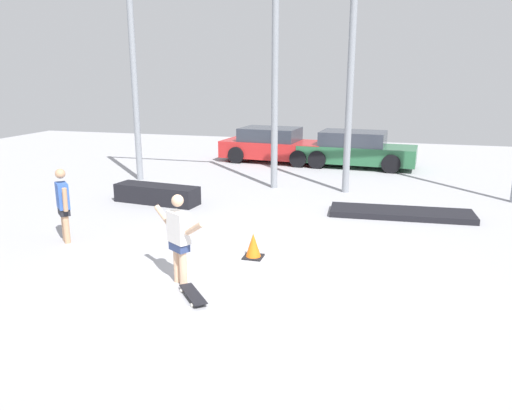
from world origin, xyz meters
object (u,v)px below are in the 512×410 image
Objects in this scene: grind_box at (157,194)px; bystander at (63,203)px; parked_car_green at (356,150)px; skateboarder at (179,236)px; parked_car_red at (273,145)px; skateboard at (193,294)px; manual_pad at (401,213)px; traffic_cone at (253,246)px.

grind_box is 3.50m from bystander.
parked_car_green is 2.82× the size of bystander.
skateboarder is at bearing -95.53° from parked_car_green.
bystander is at bearing -94.71° from parked_car_red.
parked_car_red is (-1.75, 12.46, 0.58)m from skateboard.
skateboard is 4.07m from bystander.
bystander is at bearing -96.03° from grind_box.
manual_pad is at bearing -105.68° from bystander.
bystander reaches higher than manual_pad.
skateboarder is at bearing -119.91° from traffic_cone.
skateboard is at bearing -118.97° from manual_pad.
bystander is (-1.82, -10.66, 0.19)m from parked_car_red.
skateboard is at bearing -77.03° from parked_car_red.
manual_pad is (3.57, 5.19, -0.76)m from skateboarder.
grind_box reaches higher than traffic_cone.
skateboarder reaches higher than grind_box.
parked_car_red reaches higher than traffic_cone.
parked_car_red reaches higher than skateboard.
grind_box is at bearing -51.72° from bystander.
bystander is 3.19× the size of traffic_cone.
skateboarder is 1.80m from traffic_cone.
parked_car_green reaches higher than traffic_cone.
skateboarder reaches higher than skateboard.
traffic_cone is at bearing 127.81° from skateboard.
manual_pad is 7.79m from bystander.
grind_box is at bearing -176.00° from manual_pad.
bystander is (-0.36, -3.43, 0.59)m from grind_box.
bystander is at bearing -169.70° from skateboarder.
grind_box is at bearing -96.42° from parked_car_red.
manual_pad is at bearing 88.50° from skateboarder.
parked_car_red is at bearing 148.01° from skateboard.
parked_car_green is at bearing 104.18° from manual_pad.
skateboard is 2.01m from traffic_cone.
skateboarder is 5.54m from grind_box.
traffic_cone is at bearing -92.22° from parked_car_green.
traffic_cone is at bearing 93.08° from skateboarder.
traffic_cone is at bearing -133.51° from bystander.
skateboarder is 1.97× the size of skateboard.
skateboarder reaches higher than parked_car_green.
skateboarder is at bearing -158.37° from bystander.
bystander reaches higher than parked_car_red.
parked_car_red is 2.70× the size of bystander.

